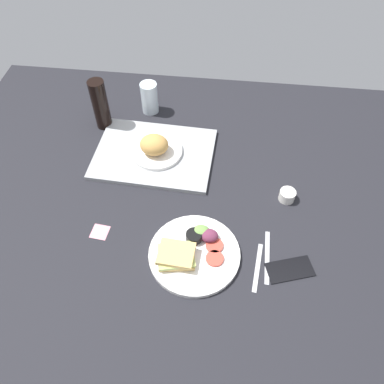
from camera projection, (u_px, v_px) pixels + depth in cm
name	position (u px, v px, depth cm)	size (l,w,h in cm)	color
ground_plane	(185.00, 208.00, 136.10)	(190.00, 150.00, 3.00)	black
serving_tray	(154.00, 154.00, 149.47)	(45.00, 33.00, 1.60)	#9EA0A3
bread_plate_near	(155.00, 147.00, 145.91)	(19.56, 19.56, 8.74)	white
plate_with_salad	(192.00, 251.00, 121.52)	(28.97, 28.97, 5.40)	white
drinking_glass	(150.00, 98.00, 161.50)	(7.03, 7.03, 13.50)	silver
soda_bottle	(100.00, 105.00, 152.58)	(6.40, 6.40, 21.39)	black
espresso_cup	(287.00, 195.00, 135.12)	(5.60, 5.60, 4.00)	silver
fork	(258.00, 267.00, 119.67)	(17.00, 1.40, 0.50)	#B7B7BC
knife	(267.00, 257.00, 121.93)	(19.00, 1.40, 0.50)	#B7B7BC
cell_phone	(290.00, 269.00, 119.08)	(14.40, 7.20, 0.80)	black
sticky_note	(100.00, 232.00, 127.98)	(5.60, 5.60, 0.12)	pink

